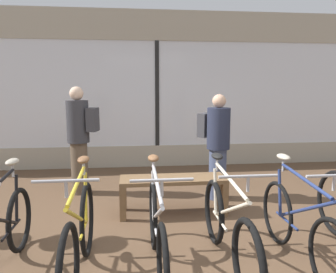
{
  "coord_description": "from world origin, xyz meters",
  "views": [
    {
      "loc": [
        -0.53,
        -3.21,
        1.69
      ],
      "look_at": [
        0.0,
        1.56,
        0.95
      ],
      "focal_mm": 35.0,
      "sensor_mm": 36.0,
      "label": 1
    }
  ],
  "objects_px": {
    "bicycle_far_left": "(0,238)",
    "customer_near_rack": "(79,137)",
    "bicycle_center_left": "(157,233)",
    "bicycle_center_right": "(228,229)",
    "bicycle_right": "(300,227)",
    "display_bench": "(173,184)",
    "bicycle_left": "(80,237)",
    "customer_by_window": "(217,143)"
  },
  "relations": [
    {
      "from": "display_bench",
      "to": "bicycle_far_left",
      "type": "bearing_deg",
      "value": -142.14
    },
    {
      "from": "bicycle_far_left",
      "to": "bicycle_left",
      "type": "distance_m",
      "value": 0.72
    },
    {
      "from": "bicycle_left",
      "to": "display_bench",
      "type": "distance_m",
      "value": 1.76
    },
    {
      "from": "bicycle_left",
      "to": "bicycle_center_left",
      "type": "distance_m",
      "value": 0.67
    },
    {
      "from": "bicycle_far_left",
      "to": "customer_near_rack",
      "type": "bearing_deg",
      "value": 81.27
    },
    {
      "from": "bicycle_left",
      "to": "display_bench",
      "type": "xyz_separation_m",
      "value": [
        0.99,
        1.45,
        -0.0
      ]
    },
    {
      "from": "bicycle_center_right",
      "to": "customer_by_window",
      "type": "distance_m",
      "value": 1.98
    },
    {
      "from": "bicycle_center_right",
      "to": "customer_near_rack",
      "type": "xyz_separation_m",
      "value": [
        -1.68,
        2.36,
        0.53
      ]
    },
    {
      "from": "bicycle_center_left",
      "to": "display_bench",
      "type": "bearing_deg",
      "value": 77.14
    },
    {
      "from": "bicycle_far_left",
      "to": "bicycle_right",
      "type": "height_order",
      "value": "bicycle_right"
    },
    {
      "from": "bicycle_left",
      "to": "bicycle_center_right",
      "type": "relative_size",
      "value": 0.99
    },
    {
      "from": "customer_near_rack",
      "to": "bicycle_center_right",
      "type": "bearing_deg",
      "value": -54.51
    },
    {
      "from": "bicycle_right",
      "to": "customer_near_rack",
      "type": "distance_m",
      "value": 3.41
    },
    {
      "from": "customer_near_rack",
      "to": "customer_by_window",
      "type": "distance_m",
      "value": 2.12
    },
    {
      "from": "bicycle_right",
      "to": "display_bench",
      "type": "bearing_deg",
      "value": 125.68
    },
    {
      "from": "display_bench",
      "to": "customer_by_window",
      "type": "xyz_separation_m",
      "value": [
        0.73,
        0.52,
        0.44
      ]
    },
    {
      "from": "bicycle_right",
      "to": "customer_near_rack",
      "type": "height_order",
      "value": "customer_near_rack"
    },
    {
      "from": "bicycle_left",
      "to": "bicycle_center_right",
      "type": "distance_m",
      "value": 1.34
    },
    {
      "from": "bicycle_right",
      "to": "bicycle_left",
      "type": "bearing_deg",
      "value": -179.21
    },
    {
      "from": "bicycle_center_right",
      "to": "customer_near_rack",
      "type": "distance_m",
      "value": 2.95
    },
    {
      "from": "bicycle_center_left",
      "to": "bicycle_far_left",
      "type": "bearing_deg",
      "value": 176.03
    },
    {
      "from": "customer_near_rack",
      "to": "bicycle_left",
      "type": "bearing_deg",
      "value": -81.84
    },
    {
      "from": "bicycle_center_left",
      "to": "customer_near_rack",
      "type": "xyz_separation_m",
      "value": [
        -1.02,
        2.4,
        0.51
      ]
    },
    {
      "from": "bicycle_right",
      "to": "customer_by_window",
      "type": "distance_m",
      "value": 2.01
    },
    {
      "from": "bicycle_center_left",
      "to": "bicycle_center_right",
      "type": "height_order",
      "value": "bicycle_center_left"
    },
    {
      "from": "bicycle_far_left",
      "to": "bicycle_center_right",
      "type": "distance_m",
      "value": 2.04
    },
    {
      "from": "bicycle_right",
      "to": "customer_by_window",
      "type": "bearing_deg",
      "value": 98.6
    },
    {
      "from": "bicycle_right",
      "to": "display_bench",
      "type": "distance_m",
      "value": 1.75
    },
    {
      "from": "bicycle_left",
      "to": "customer_near_rack",
      "type": "distance_m",
      "value": 2.51
    },
    {
      "from": "bicycle_far_left",
      "to": "bicycle_right",
      "type": "bearing_deg",
      "value": -2.09
    },
    {
      "from": "bicycle_center_right",
      "to": "display_bench",
      "type": "height_order",
      "value": "bicycle_center_right"
    },
    {
      "from": "bicycle_far_left",
      "to": "bicycle_right",
      "type": "relative_size",
      "value": 1.02
    },
    {
      "from": "bicycle_center_right",
      "to": "bicycle_right",
      "type": "bearing_deg",
      "value": -4.08
    },
    {
      "from": "bicycle_right",
      "to": "customer_by_window",
      "type": "height_order",
      "value": "customer_by_window"
    },
    {
      "from": "bicycle_far_left",
      "to": "bicycle_right",
      "type": "xyz_separation_m",
      "value": [
        2.72,
        -0.1,
        0.01
      ]
    },
    {
      "from": "customer_near_rack",
      "to": "bicycle_far_left",
      "type": "bearing_deg",
      "value": -98.73
    },
    {
      "from": "bicycle_far_left",
      "to": "customer_by_window",
      "type": "height_order",
      "value": "customer_by_window"
    },
    {
      "from": "customer_by_window",
      "to": "bicycle_far_left",
      "type": "bearing_deg",
      "value": -142.81
    },
    {
      "from": "bicycle_far_left",
      "to": "display_bench",
      "type": "distance_m",
      "value": 2.15
    },
    {
      "from": "customer_near_rack",
      "to": "customer_by_window",
      "type": "bearing_deg",
      "value": -12.79
    },
    {
      "from": "bicycle_center_left",
      "to": "bicycle_center_right",
      "type": "distance_m",
      "value": 0.66
    },
    {
      "from": "bicycle_center_right",
      "to": "customer_near_rack",
      "type": "relative_size",
      "value": 1.03
    }
  ]
}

